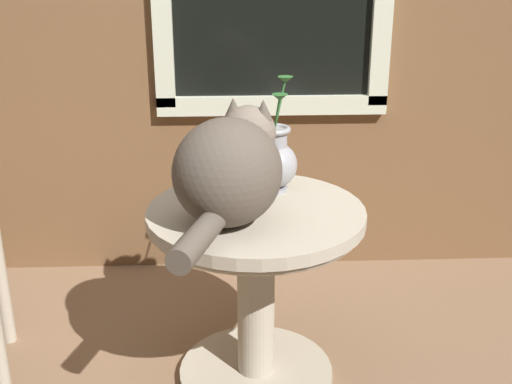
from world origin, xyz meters
name	(u,v)px	position (x,y,z in m)	size (l,w,h in m)	color
wicker_side_table	(256,264)	(0.26, 0.10, 0.38)	(0.60, 0.60, 0.55)	#B2A893
cat	(230,168)	(0.19, 0.03, 0.70)	(0.36, 0.61, 0.29)	brown
pewter_vase_with_ivy	(274,159)	(0.32, 0.24, 0.65)	(0.14, 0.14, 0.33)	#99999E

